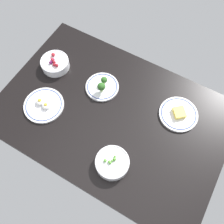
{
  "coord_description": "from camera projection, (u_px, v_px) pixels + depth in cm",
  "views": [
    {
      "loc": [
        -27.95,
        48.69,
        121.62
      ],
      "look_at": [
        0.0,
        0.0,
        6.0
      ],
      "focal_mm": 39.62,
      "sensor_mm": 36.0,
      "label": 1
    }
  ],
  "objects": [
    {
      "name": "plate_cheese",
      "position": [
        179.0,
        114.0,
        1.29
      ],
      "size": [
        20.39,
        20.39,
        3.73
      ],
      "color": "silver",
      "rests_on": "dining_table"
    },
    {
      "name": "dining_table",
      "position": [
        112.0,
        115.0,
        1.32
      ],
      "size": [
        119.96,
        80.64,
        4.0
      ],
      "primitive_type": "cube",
      "color": "black",
      "rests_on": "ground"
    },
    {
      "name": "plate_broccoli",
      "position": [
        102.0,
        86.0,
        1.36
      ],
      "size": [
        18.38,
        18.38,
        8.06
      ],
      "color": "silver",
      "rests_on": "dining_table"
    },
    {
      "name": "plate_eggs",
      "position": [
        44.0,
        105.0,
        1.31
      ],
      "size": [
        21.37,
        21.37,
        4.73
      ],
      "color": "silver",
      "rests_on": "dining_table"
    },
    {
      "name": "bowl_peas",
      "position": [
        112.0,
        163.0,
        1.16
      ],
      "size": [
        16.19,
        16.19,
        6.32
      ],
      "color": "silver",
      "rests_on": "dining_table"
    },
    {
      "name": "bowl_berries",
      "position": [
        55.0,
        63.0,
        1.41
      ],
      "size": [
        16.04,
        16.04,
        7.17
      ],
      "color": "silver",
      "rests_on": "dining_table"
    }
  ]
}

